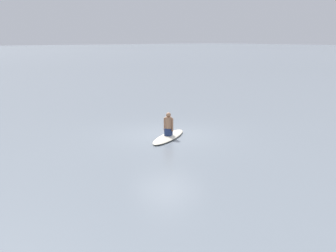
# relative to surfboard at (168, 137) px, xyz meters

# --- Properties ---
(ground_plane) EXTENTS (400.00, 400.00, 0.00)m
(ground_plane) POSITION_rel_surfboard_xyz_m (0.27, 0.42, -0.05)
(ground_plane) COLOR gray
(surfboard) EXTENTS (2.80, 2.05, 0.10)m
(surfboard) POSITION_rel_surfboard_xyz_m (0.00, 0.00, 0.00)
(surfboard) COLOR silver
(surfboard) RESTS_ON ground
(person_paddler) EXTENTS (0.38, 0.38, 0.92)m
(person_paddler) POSITION_rel_surfboard_xyz_m (0.00, 0.00, 0.47)
(person_paddler) COLOR navy
(person_paddler) RESTS_ON surfboard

